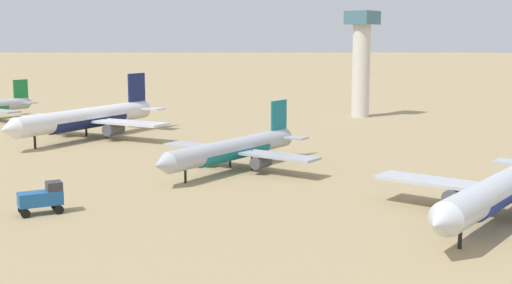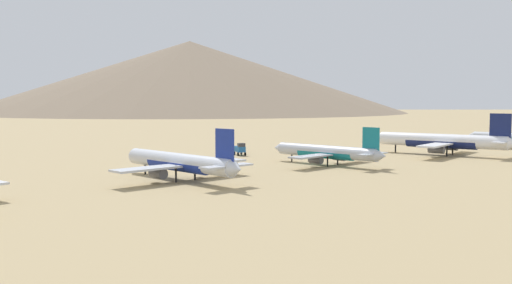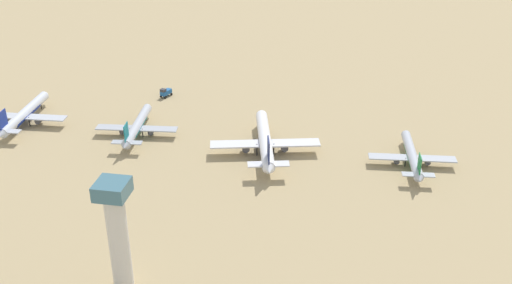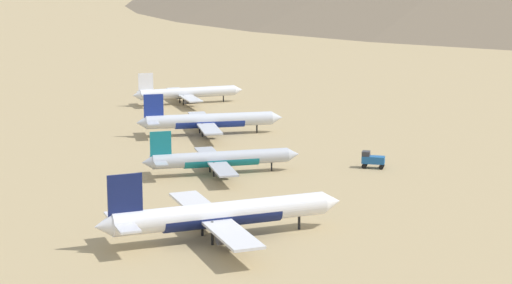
# 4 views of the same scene
# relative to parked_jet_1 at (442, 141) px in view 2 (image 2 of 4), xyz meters

# --- Properties ---
(ground_plane) EXTENTS (1800.00, 1800.00, 0.00)m
(ground_plane) POSITION_rel_parked_jet_1_xyz_m (5.01, 47.35, -4.39)
(ground_plane) COLOR tan
(parked_jet_1) EXTENTS (45.37, 37.24, 13.21)m
(parked_jet_1) POSITION_rel_parked_jet_1_xyz_m (0.00, 0.00, 0.00)
(parked_jet_1) COLOR white
(parked_jet_1) RESTS_ON ground
(parked_jet_2) EXTENTS (36.22, 29.51, 10.44)m
(parked_jet_2) POSITION_rel_parked_jet_1_xyz_m (4.98, 47.21, -0.92)
(parked_jet_2) COLOR #B2B7C1
(parked_jet_2) RESTS_ON ground
(parked_jet_3) EXTENTS (40.15, 32.62, 11.57)m
(parked_jet_3) POSITION_rel_parked_jet_1_xyz_m (6.59, 91.77, -0.54)
(parked_jet_3) COLOR silver
(parked_jet_3) RESTS_ON ground
(service_truck) EXTENTS (5.68, 4.32, 3.90)m
(service_truck) POSITION_rel_parked_jet_1_xyz_m (40.41, 48.05, -2.32)
(service_truck) COLOR #1E5999
(service_truck) RESTS_ON ground
(desert_hill_2) EXTENTS (596.22, 596.22, 99.31)m
(desert_hill_2) POSITION_rel_parked_jet_1_xyz_m (570.32, -287.75, 45.26)
(desert_hill_2) COLOR #7A6854
(desert_hill_2) RESTS_ON ground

